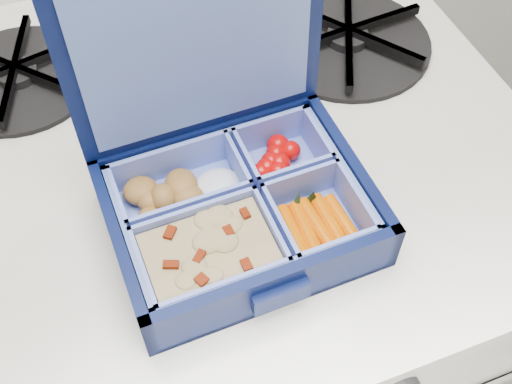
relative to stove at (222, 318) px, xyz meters
name	(u,v)px	position (x,y,z in m)	size (l,w,h in m)	color
stove	(222,318)	(0.00, 0.00, 0.00)	(0.67, 0.67, 1.00)	white
bento_box	(239,212)	(-0.01, -0.15, 0.53)	(0.23, 0.18, 0.06)	#070F39
burner_grate	(348,35)	(0.19, 0.05, 0.51)	(0.20, 0.20, 0.03)	black
burner_grate_rear	(17,74)	(-0.18, 0.12, 0.51)	(0.18, 0.18, 0.02)	black
fork	(238,98)	(0.04, 0.01, 0.50)	(0.02, 0.18, 0.01)	silver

